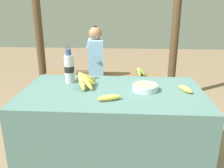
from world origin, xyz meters
The scene contains 11 objects.
market_counter centered at (0.00, 0.00, 0.38)m, with size 1.44×0.82×0.75m.
banana_bunch_ripe centered at (-0.23, 0.07, 0.82)m, with size 0.18×0.27×0.15m.
serving_bowl centered at (0.26, 0.02, 0.78)m, with size 0.21×0.21×0.05m.
water_bottle centered at (-0.38, 0.19, 0.88)m, with size 0.08×0.08×0.32m.
loose_banana_front centered at (-0.01, -0.20, 0.77)m, with size 0.18×0.10×0.04m.
loose_banana_side centered at (0.57, 0.02, 0.77)m, with size 0.11×0.16×0.04m.
wooden_bench centered at (-0.21, 1.47, 0.37)m, with size 1.72×0.32×0.44m.
seated_vendor centered at (-0.37, 1.44, 0.65)m, with size 0.43×0.41×1.13m.
banana_bunch_green centered at (0.29, 1.47, 0.51)m, with size 0.16×0.28×0.14m.
support_post_near centered at (-1.21, 1.74, 1.12)m, with size 0.12×0.12×2.23m.
support_post_far centered at (0.79, 1.74, 1.12)m, with size 0.12×0.12×2.23m.
Camera 1 is at (0.11, -1.76, 1.41)m, focal length 38.00 mm.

